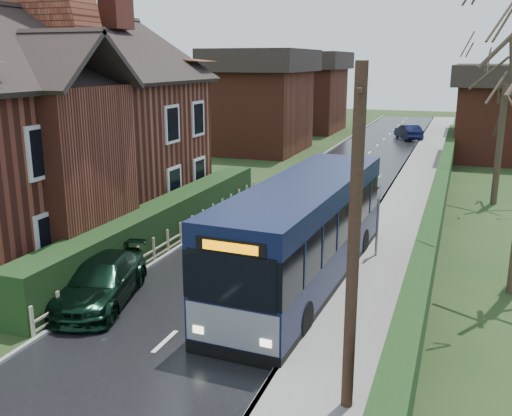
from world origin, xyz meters
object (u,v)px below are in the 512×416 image
at_px(telegraph_pole, 354,247).
at_px(brick_house, 46,124).
at_px(car_green, 101,281).
at_px(bus, 304,234).
at_px(car_silver, 230,224).
at_px(bus_stop_sign, 378,204).

bearing_deg(telegraph_pole, brick_house, 143.49).
xyz_separation_m(car_green, telegraph_pole, (7.70, -2.86, 2.79)).
relative_size(bus, car_green, 2.44).
relative_size(car_silver, car_green, 0.99).
bearing_deg(brick_house, bus_stop_sign, 5.49).
distance_m(bus, car_silver, 4.82).
distance_m(car_silver, car_green, 6.51).
bearing_deg(bus_stop_sign, car_green, -135.69).
bearing_deg(car_silver, bus, -37.40).
xyz_separation_m(brick_house, car_green, (5.83, -5.23, -3.73)).
height_order(bus, telegraph_pole, telegraph_pole).
relative_size(brick_house, telegraph_pole, 2.15).
relative_size(bus, bus_stop_sign, 3.57).
height_order(brick_house, telegraph_pole, brick_house).
xyz_separation_m(car_silver, telegraph_pole, (6.30, -9.22, 2.69)).
relative_size(car_silver, bus_stop_sign, 1.44).
height_order(bus_stop_sign, telegraph_pole, telegraph_pole).
xyz_separation_m(bus, bus_stop_sign, (1.80, 3.07, 0.39)).
bearing_deg(bus_stop_sign, car_silver, -177.80).
bearing_deg(car_green, bus, 18.89).
relative_size(car_green, bus_stop_sign, 1.46).
bearing_deg(telegraph_pole, bus, 106.97).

